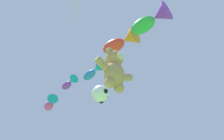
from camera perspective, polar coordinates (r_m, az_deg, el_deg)
name	(u,v)px	position (r m, az deg, el deg)	size (l,w,h in m)	color
teddy_bear_kite	(114,69)	(10.84, 0.62, 0.14)	(2.42, 1.07, 2.46)	tan
soccer_ball_kite	(101,93)	(9.46, -3.00, -6.15)	(0.81, 0.80, 0.74)	white
fish_kite_emerald	(152,20)	(11.76, 10.30, 12.72)	(1.18, 2.26, 1.04)	green
fish_kite_crimson	(121,42)	(12.97, 2.47, 7.31)	(1.38, 2.43, 1.06)	red
fish_kite_cobalt	(93,72)	(14.37, -4.89, -0.43)	(0.73, 1.87, 0.70)	blue
fish_kite_violet	(69,83)	(16.06, -11.07, -3.33)	(0.71, 1.63, 0.67)	purple
fish_kite_magenta	(50,103)	(17.73, -15.84, -8.38)	(1.22, 1.97, 0.83)	#E53F9E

